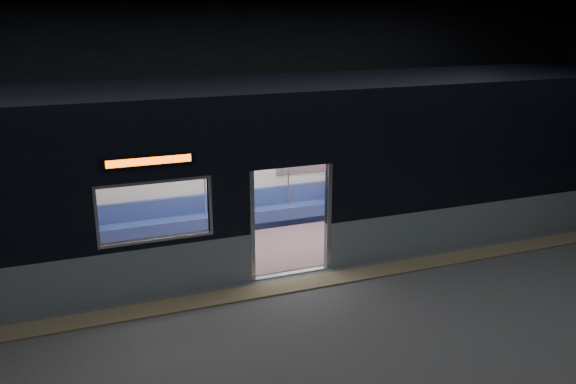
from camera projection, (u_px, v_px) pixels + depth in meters
station_floor at (313, 298)px, 10.32m from camera, size 24.00×14.00×0.01m
station_envelope at (316, 80)px, 9.26m from camera, size 24.00×14.00×5.00m
tactile_strip at (301, 284)px, 10.81m from camera, size 22.80×0.50×0.03m
metro_car at (263, 159)px, 12.06m from camera, size 18.00×3.04×3.35m
passenger at (341, 185)px, 14.02m from camera, size 0.41×0.70×1.40m
handbag at (347, 193)px, 13.86m from camera, size 0.29×0.26×0.13m
transit_map at (301, 156)px, 13.79m from camera, size 1.09×0.03×0.71m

